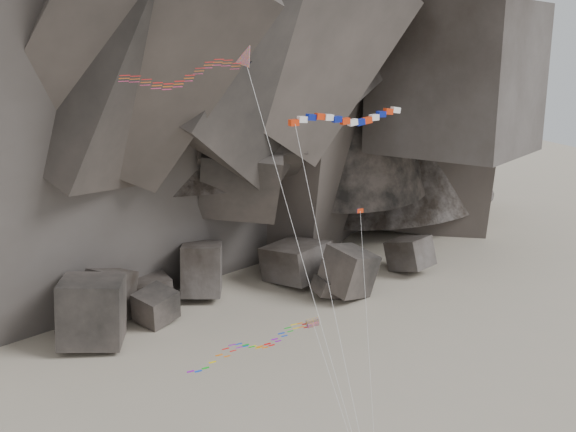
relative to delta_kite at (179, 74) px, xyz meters
name	(u,v)px	position (x,y,z in m)	size (l,w,h in m)	color
boulder_field	(218,285)	(13.10, 32.05, -29.43)	(70.95, 18.02, 8.61)	#47423F
delta_kite	(179,74)	(0.00, 0.00, 0.00)	(13.62, 16.16, 32.47)	red
banner_kite	(347,120)	(13.79, 0.10, -4.08)	(10.59, 15.82, 27.06)	red
parafoil_kite	(249,346)	(4.83, -0.28, -21.99)	(12.47, 15.16, 9.60)	#DBBB0C
pennant_kite	(364,274)	(13.04, -4.45, -15.63)	(5.73, 13.31, 19.26)	red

